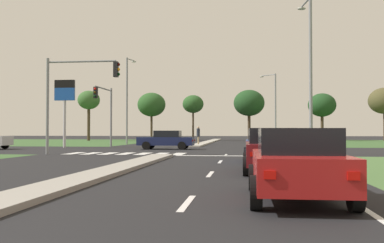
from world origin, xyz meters
TOP-DOWN VIEW (x-y plane):
  - ground_plane at (0.00, 30.00)m, footprint 200.00×200.00m
  - grass_verge_far_left at (-25.50, 54.50)m, footprint 35.00×35.00m
  - median_island_near at (0.00, 11.00)m, footprint 1.20×22.00m
  - median_island_far at (0.00, 55.00)m, footprint 1.20×36.00m
  - lane_dash_near at (3.50, 5.92)m, footprint 0.14×2.00m
  - lane_dash_second at (3.50, 11.92)m, footprint 0.14×2.00m
  - lane_dash_third at (3.50, 17.92)m, footprint 0.14×2.00m
  - lane_dash_fourth at (3.50, 23.92)m, footprint 0.14×2.00m
  - edge_line_right at (6.85, 12.00)m, footprint 0.14×24.00m
  - stop_bar_near at (3.80, 23.00)m, footprint 6.40×0.50m
  - crosswalk_bar_near at (-6.40, 24.80)m, footprint 0.70×2.80m
  - crosswalk_bar_second at (-5.25, 24.80)m, footprint 0.70×2.80m
  - crosswalk_bar_third at (-4.10, 24.80)m, footprint 0.70×2.80m
  - crosswalk_bar_fourth at (-2.95, 24.80)m, footprint 0.70×2.80m
  - crosswalk_bar_fifth at (-1.80, 24.80)m, footprint 0.70×2.80m
  - crosswalk_bar_sixth at (-0.65, 24.80)m, footprint 0.70×2.80m
  - crosswalk_bar_seventh at (0.50, 24.80)m, footprint 0.70×2.80m
  - car_maroon_near at (5.58, 12.82)m, footprint 1.98×4.41m
  - car_red_second at (5.73, 6.61)m, footprint 1.98×4.21m
  - car_navy_third at (-1.59, 31.96)m, footprint 4.45×1.97m
  - car_blue_fourth at (5.58, 18.31)m, footprint 1.96×4.38m
  - traffic_signal_far_left at (-7.60, 34.91)m, footprint 0.32×4.61m
  - traffic_signal_near_left at (-5.95, 23.40)m, footprint 4.74×0.32m
  - street_lamp_second at (8.60, 24.62)m, footprint 0.65×2.27m
  - street_lamp_third at (-8.59, 45.98)m, footprint 0.77×1.87m
  - street_lamp_fourth at (8.45, 55.42)m, footprint 2.10×1.64m
  - pedestrian_at_median at (-0.04, 41.59)m, footprint 0.34×0.34m
  - fuel_price_totem at (-11.03, 34.13)m, footprint 1.80×0.24m
  - treeline_near at (-18.95, 61.86)m, footprint 3.35×3.35m
  - treeline_second at (-9.84, 64.79)m, footprint 4.38×4.38m
  - treeline_third at (-3.37, 65.43)m, footprint 3.28×3.28m
  - treeline_fourth at (5.29, 63.59)m, footprint 4.60×4.60m
  - treeline_fifth at (16.28, 65.76)m, footprint 4.18×4.18m
  - treeline_sixth at (25.18, 65.36)m, footprint 4.56×4.56m

SIDE VIEW (x-z plane):
  - ground_plane at x=0.00m, z-range 0.00..0.00m
  - grass_verge_far_left at x=-25.50m, z-range 0.00..0.01m
  - lane_dash_near at x=3.50m, z-range 0.00..0.01m
  - lane_dash_second at x=3.50m, z-range 0.00..0.01m
  - lane_dash_third at x=3.50m, z-range 0.00..0.01m
  - lane_dash_fourth at x=3.50m, z-range 0.00..0.01m
  - edge_line_right at x=6.85m, z-range 0.00..0.01m
  - stop_bar_near at x=3.80m, z-range 0.00..0.01m
  - crosswalk_bar_near at x=-6.40m, z-range 0.00..0.01m
  - crosswalk_bar_second at x=-5.25m, z-range 0.00..0.01m
  - crosswalk_bar_third at x=-4.10m, z-range 0.00..0.01m
  - crosswalk_bar_fourth at x=-2.95m, z-range 0.00..0.01m
  - crosswalk_bar_fifth at x=-1.80m, z-range 0.00..0.01m
  - crosswalk_bar_sixth at x=-0.65m, z-range 0.00..0.01m
  - crosswalk_bar_seventh at x=0.50m, z-range 0.00..0.01m
  - median_island_near at x=0.00m, z-range 0.00..0.14m
  - median_island_far at x=0.00m, z-range 0.00..0.14m
  - car_navy_third at x=-1.59m, z-range 0.02..1.51m
  - car_red_second at x=5.73m, z-range 0.02..1.52m
  - car_blue_fourth at x=5.58m, z-range 0.02..1.55m
  - car_maroon_near at x=5.58m, z-range 0.02..1.57m
  - pedestrian_at_median at x=-0.04m, z-range 0.34..2.14m
  - traffic_signal_far_left at x=-7.60m, z-range 1.03..6.45m
  - traffic_signal_near_left at x=-5.95m, z-range 1.12..7.14m
  - fuel_price_totem at x=-11.03m, z-range 1.37..7.32m
  - street_lamp_fourth at x=8.45m, z-range 0.56..9.51m
  - treeline_fifth at x=16.28m, z-range 1.77..8.96m
  - street_lamp_second at x=8.60m, z-range 0.55..10.23m
  - street_lamp_third at x=-8.59m, z-range 0.52..10.32m
  - treeline_second at x=-9.84m, z-range 1.85..9.32m
  - treeline_fourth at x=5.29m, z-range 1.83..9.46m
  - treeline_third at x=-3.37m, z-range 2.10..9.18m
  - treeline_sixth at x=25.18m, z-range 1.99..9.90m
  - treeline_near at x=-18.95m, z-range 2.28..9.90m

